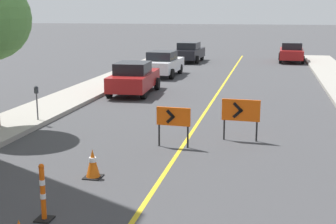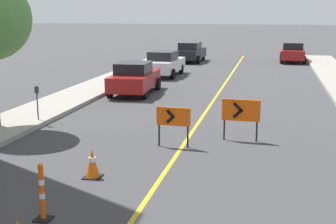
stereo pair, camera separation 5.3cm
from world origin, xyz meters
name	(u,v)px [view 2 (the right image)]	position (x,y,z in m)	size (l,w,h in m)	color
lane_stripe	(208,108)	(0.00, 24.17, 0.00)	(0.12, 48.35, 0.01)	gold
sidewalk_left	(67,100)	(-6.51, 24.17, 0.08)	(2.31, 48.35, 0.17)	#9E998E
traffic_cone_fourth	(92,163)	(-1.67, 15.05, 0.36)	(0.43, 0.43, 0.74)	black
delineator_post_rear	(42,196)	(-1.73, 12.56, 0.51)	(0.32, 0.32, 1.17)	black
arrow_barricade_primary	(173,119)	(-0.27, 18.11, 0.89)	(1.05, 0.12, 1.23)	#EF560C
arrow_barricade_secondary	(241,112)	(1.67, 19.27, 0.94)	(1.21, 0.13, 1.33)	#EF560C
parked_car_curb_near	(134,78)	(-4.08, 26.84, 0.80)	(2.01, 4.38, 1.59)	maroon
parked_car_curb_mid	(164,64)	(-4.12, 33.42, 0.80)	(1.98, 4.37, 1.59)	silver
parked_car_curb_far	(190,52)	(-3.92, 42.08, 0.80)	(2.01, 4.38, 1.59)	black
parked_car_opposite_side	(293,52)	(4.16, 43.70, 0.80)	(1.95, 4.34, 1.59)	maroon
parking_meter_far_curb	(37,96)	(-5.70, 19.91, 1.06)	(0.12, 0.11, 1.26)	#4C4C51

